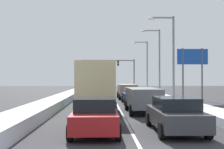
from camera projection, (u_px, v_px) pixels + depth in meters
ground_plane at (117, 104)px, 25.60m from camera, size 128.35×128.35×0.00m
lane_stripe_between_right_lane_and_center_lane at (115, 100)px, 30.54m from camera, size 0.14×54.30×0.01m
snow_bank_right_shoulder at (162, 98)px, 30.70m from camera, size 1.93×54.30×0.45m
snow_bank_left_shoulder at (66, 97)px, 30.38m from camera, size 1.84×54.30×0.67m
sedan_charcoal_right_lane_nearest at (175, 114)px, 12.10m from camera, size 2.00×4.50×1.51m
suv_gray_right_lane_second at (143, 98)px, 18.87m from camera, size 2.16×4.90×1.67m
sedan_navy_right_lane_third at (133, 95)px, 25.81m from camera, size 2.00×4.50×1.51m
suv_tan_right_lane_fourth at (127, 90)px, 32.01m from camera, size 2.16×4.90×1.67m
sedan_white_right_lane_fifth at (125, 90)px, 37.81m from camera, size 2.00×4.50×1.51m
sedan_red_center_lane_nearest at (95, 115)px, 11.82m from camera, size 2.00×4.50×1.51m
box_truck_center_lane_second at (97, 85)px, 19.08m from camera, size 2.53×7.20×3.36m
sedan_black_center_lane_third at (98, 95)px, 27.17m from camera, size 2.00×4.50×1.51m
sedan_maroon_center_lane_fourth at (100, 92)px, 33.20m from camera, size 2.00×4.50×1.51m
sedan_silver_center_lane_fifth at (100, 90)px, 38.88m from camera, size 2.00×4.50×1.51m
traffic_light_gantry at (115, 67)px, 55.30m from camera, size 10.60×0.47×6.20m
street_lamp_right_near at (170, 51)px, 28.32m from camera, size 2.66×0.36×8.69m
street_lamp_right_mid at (157, 56)px, 38.21m from camera, size 2.66×0.36×9.10m
street_lamp_right_far at (145, 62)px, 48.07m from camera, size 2.66×0.36×8.78m
roadside_sign_right at (192, 62)px, 28.81m from camera, size 3.20×0.16×5.50m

